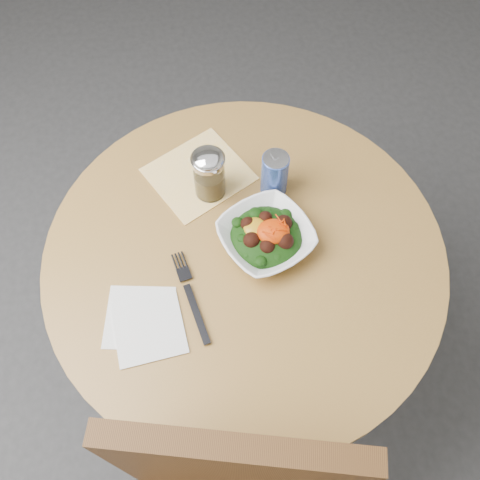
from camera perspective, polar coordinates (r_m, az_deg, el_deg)
The scene contains 8 objects.
ground at distance 1.89m, azimuth 0.32°, elevation -12.02°, with size 6.00×6.00×0.00m, color #2E2E31.
table at distance 1.37m, azimuth 0.44°, elevation -5.11°, with size 0.90×0.90×0.75m.
cloth_napkin at distance 1.31m, azimuth -4.42°, elevation 7.02°, with size 0.22×0.20×0.00m, color #F4A50C.
paper_napkins at distance 1.14m, azimuth -10.17°, elevation -8.69°, with size 0.18×0.19×0.00m.
salad_bowl at distance 1.18m, azimuth 2.80°, elevation 0.43°, with size 0.26×0.26×0.07m.
fork at distance 1.15m, azimuth -5.35°, elevation -5.71°, with size 0.06×0.22×0.00m.
spice_shaker at distance 1.22m, azimuth -3.32°, elevation 7.05°, with size 0.08×0.08×0.14m.
beverage_can at distance 1.23m, azimuth 3.71°, elevation 7.02°, with size 0.06×0.06×0.12m.
Camera 1 is at (-0.09, -0.55, 1.80)m, focal length 40.00 mm.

